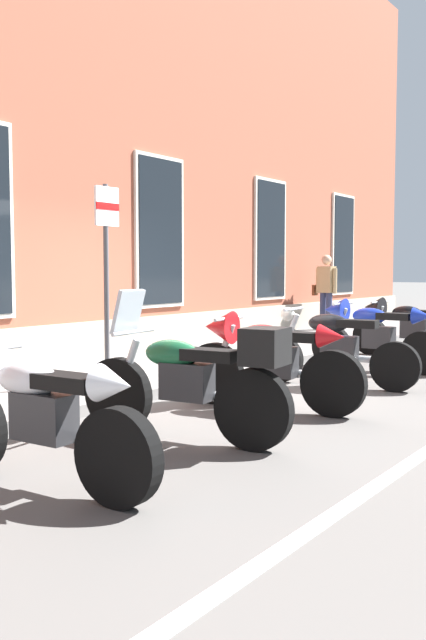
% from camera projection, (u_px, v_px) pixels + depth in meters
% --- Properties ---
extents(ground_plane, '(140.00, 140.00, 0.00)m').
position_uv_depth(ground_plane, '(214.00, 386.00, 8.58)').
color(ground_plane, '#565451').
extents(sidewalk, '(31.24, 2.42, 0.13)m').
position_uv_depth(sidewalk, '(143.00, 372.00, 9.27)').
color(sidewalk, slate).
rests_on(sidewalk, ground_plane).
extents(motorcycle_white_sport, '(0.62, 2.02, 0.99)m').
position_uv_depth(motorcycle_white_sport, '(31.00, 407.00, 4.57)').
color(motorcycle_white_sport, black).
rests_on(motorcycle_white_sport, ground_plane).
extents(motorcycle_green_touring, '(0.66, 2.03, 1.30)m').
position_uv_depth(motorcycle_green_touring, '(192.00, 379.00, 5.75)').
color(motorcycle_green_touring, black).
rests_on(motorcycle_green_touring, ground_plane).
extents(motorcycle_red_sport, '(0.62, 2.04, 1.03)m').
position_uv_depth(motorcycle_red_sport, '(265.00, 357.00, 7.10)').
color(motorcycle_red_sport, black).
rests_on(motorcycle_red_sport, ground_plane).
extents(motorcycle_black_naked, '(0.62, 2.11, 0.99)m').
position_uv_depth(motorcycle_black_naked, '(334.00, 348.00, 8.50)').
color(motorcycle_black_naked, black).
rests_on(motorcycle_black_naked, ground_plane).
extents(motorcycle_blue_sport, '(0.62, 2.03, 1.04)m').
position_uv_depth(motorcycle_blue_sport, '(370.00, 331.00, 9.89)').
color(motorcycle_blue_sport, black).
rests_on(motorcycle_blue_sport, ground_plane).
extents(motorcycle_black_sport, '(0.62, 2.17, 1.00)m').
position_uv_depth(motorcycle_black_sport, '(407.00, 325.00, 11.26)').
color(motorcycle_black_sport, black).
rests_on(motorcycle_black_sport, ground_plane).
extents(pedestrian_tan_coat, '(0.30, 0.65, 1.67)m').
position_uv_depth(pedestrian_tan_coat, '(326.00, 288.00, 15.11)').
color(pedestrian_tan_coat, '#2D3351').
rests_on(pedestrian_tan_coat, sidewalk).
extents(parking_sign, '(0.36, 0.07, 2.31)m').
position_uv_depth(parking_sign, '(107.00, 256.00, 7.67)').
color(parking_sign, '#4C4C51').
rests_on(parking_sign, sidewalk).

